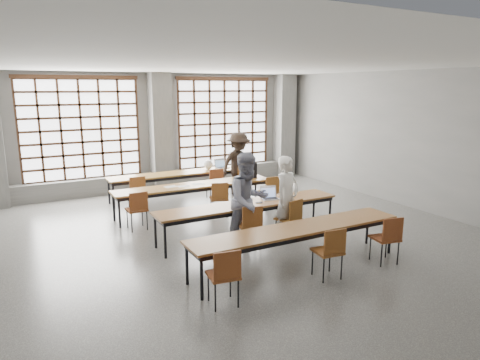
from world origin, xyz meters
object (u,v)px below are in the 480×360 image
at_px(laptop_back, 221,166).
at_px(desk_row_b, 195,187).
at_px(chair_near_mid, 330,248).
at_px(desk_row_a, 180,175).
at_px(backpack, 250,170).
at_px(desk_row_c, 249,206).
at_px(chair_back_mid, 215,181).
at_px(chair_near_right, 388,235).
at_px(chair_mid_left, 137,207).
at_px(chair_mid_right, 270,189).
at_px(student_male, 287,198).
at_px(plastic_bag, 208,164).
at_px(phone, 259,203).
at_px(chair_back_right, 241,178).
at_px(laptop_front, 269,196).
at_px(mouse, 288,197).
at_px(red_pouch, 223,272).
at_px(chair_mid_centre, 219,196).
at_px(student_back, 239,164).
at_px(chair_near_left, 225,272).
at_px(student_female, 248,201).
at_px(chair_back_left, 137,189).
at_px(chair_front_right, 291,216).
at_px(green_box, 245,200).
at_px(chair_front_left, 251,222).
at_px(desk_row_d, 298,231).

bearing_deg(laptop_back, desk_row_b, -132.46).
relative_size(chair_near_mid, laptop_back, 2.25).
height_order(desk_row_a, backpack, backpack).
bearing_deg(desk_row_c, chair_back_mid, 77.61).
bearing_deg(chair_near_right, chair_mid_left, 130.82).
bearing_deg(chair_mid_right, chair_near_mid, -108.67).
height_order(student_male, backpack, student_male).
height_order(desk_row_b, plastic_bag, plastic_bag).
relative_size(chair_mid_right, phone, 6.77).
relative_size(chair_back_right, phone, 6.77).
xyz_separation_m(chair_mid_left, chair_near_right, (3.37, -3.90, 0.00)).
relative_size(laptop_back, backpack, 0.98).
height_order(laptop_front, mouse, laptop_front).
bearing_deg(red_pouch, desk_row_c, 53.06).
height_order(desk_row_c, chair_back_right, chair_back_right).
xyz_separation_m(desk_row_b, phone, (0.51, -2.24, 0.07)).
distance_m(chair_mid_left, red_pouch, 3.83).
bearing_deg(chair_mid_centre, student_back, 50.06).
height_order(mouse, phone, mouse).
height_order(chair_near_mid, laptop_back, laptop_back).
height_order(chair_back_mid, laptop_front, laptop_front).
bearing_deg(chair_near_left, chair_mid_right, 50.48).
bearing_deg(student_male, chair_mid_right, 46.86).
bearing_deg(student_female, laptop_back, 64.74).
xyz_separation_m(chair_near_left, student_male, (2.35, 1.90, 0.33)).
xyz_separation_m(chair_back_left, chair_near_right, (2.95, -5.51, 0.00)).
relative_size(mouse, red_pouch, 0.49).
xyz_separation_m(chair_front_right, green_box, (-0.67, 0.71, 0.24)).
bearing_deg(chair_near_mid, student_back, 76.59).
xyz_separation_m(chair_back_left, chair_near_mid, (1.66, -5.51, 0.00)).
bearing_deg(chair_front_left, student_male, 7.88).
relative_size(desk_row_d, chair_front_left, 4.55).
bearing_deg(chair_near_right, green_box, 121.10).
bearing_deg(chair_mid_centre, chair_back_right, 47.62).
bearing_deg(chair_back_right, desk_row_c, -115.81).
bearing_deg(chair_front_right, mouse, 61.55).
bearing_deg(student_female, chair_near_right, -53.21).
relative_size(desk_row_a, mouse, 40.82).
distance_m(chair_mid_right, red_pouch, 4.99).
xyz_separation_m(chair_front_right, student_male, (-0.02, 0.13, 0.33)).
xyz_separation_m(laptop_back, mouse, (-0.29, -3.87, -0.04)).
height_order(desk_row_b, chair_front_left, chair_front_left).
bearing_deg(chair_front_left, chair_back_left, 107.70).
relative_size(desk_row_d, chair_front_right, 4.55).
relative_size(desk_row_c, student_female, 2.14).
xyz_separation_m(desk_row_c, chair_near_mid, (0.15, -2.40, -0.13)).
xyz_separation_m(chair_mid_right, chair_near_left, (-3.22, -3.90, 0.00)).
bearing_deg(chair_back_mid, desk_row_b, -136.17).
distance_m(desk_row_b, mouse, 2.51).
bearing_deg(desk_row_a, green_box, -89.11).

